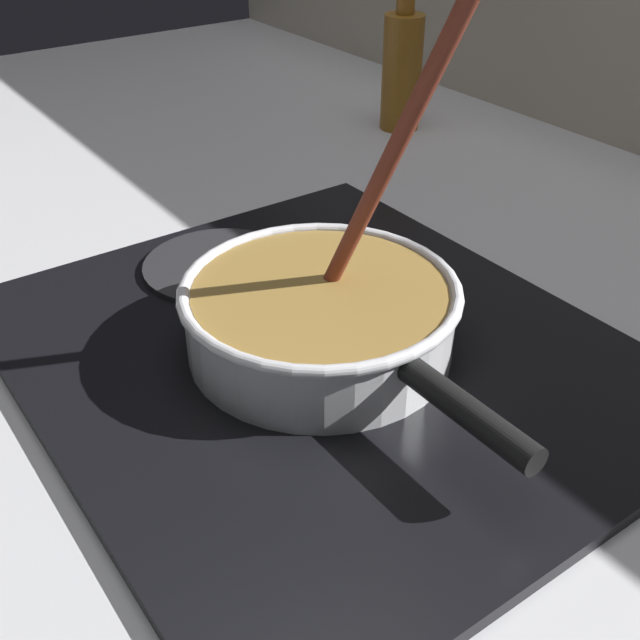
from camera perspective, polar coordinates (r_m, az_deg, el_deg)
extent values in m
cube|color=#B7B7BC|center=(0.67, -9.30, -7.62)|extent=(2.40, 1.60, 0.04)
cube|color=black|center=(0.69, 0.00, -2.51)|extent=(0.56, 0.48, 0.01)
torus|color=#592D0C|center=(0.69, 0.00, -1.84)|extent=(0.16, 0.16, 0.01)
cylinder|color=#262628|center=(0.82, -7.30, 3.99)|extent=(0.16, 0.16, 0.01)
cylinder|color=silver|center=(0.67, 0.00, 0.00)|extent=(0.23, 0.23, 0.06)
cylinder|color=olive|center=(0.67, 0.00, 0.29)|extent=(0.22, 0.22, 0.05)
torus|color=silver|center=(0.66, 0.00, 2.22)|extent=(0.24, 0.24, 0.01)
cylinder|color=black|center=(0.56, 10.71, -6.60)|extent=(0.12, 0.02, 0.02)
cylinder|color=#EDD88C|center=(0.67, 1.31, 1.68)|extent=(0.03, 0.03, 0.01)
cylinder|color=#E5CC7A|center=(0.63, -0.16, -0.44)|extent=(0.03, 0.03, 0.01)
cylinder|color=#EDD88C|center=(0.62, -4.40, -0.94)|extent=(0.03, 0.03, 0.01)
cylinder|color=#E5CC7A|center=(0.69, -6.25, 2.47)|extent=(0.04, 0.04, 0.01)
cylinder|color=#EDD88C|center=(0.67, 4.92, 1.92)|extent=(0.03, 0.03, 0.01)
cylinder|color=#E5CC7A|center=(0.60, 0.86, -2.63)|extent=(0.04, 0.04, 0.01)
cylinder|color=maroon|center=(0.60, 5.18, 11.68)|extent=(0.13, 0.06, 0.28)
cube|color=brown|center=(0.68, 0.38, 2.08)|extent=(0.05, 0.04, 0.01)
cylinder|color=#8C5919|center=(1.22, 5.97, 17.45)|extent=(0.06, 0.06, 0.17)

